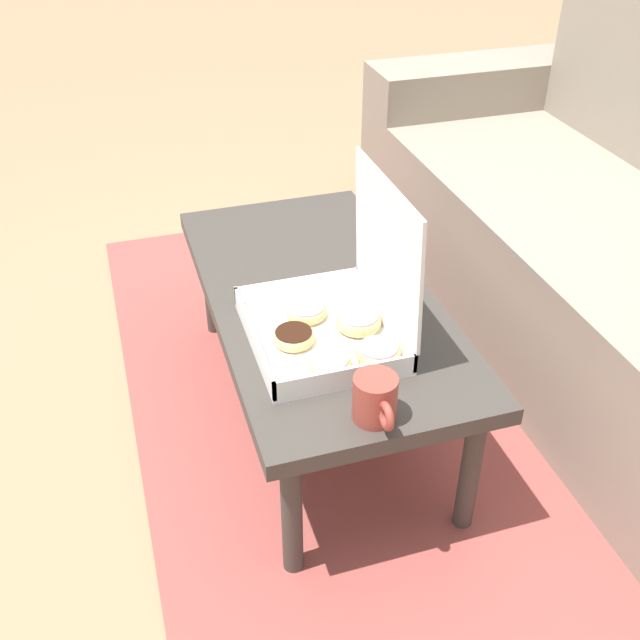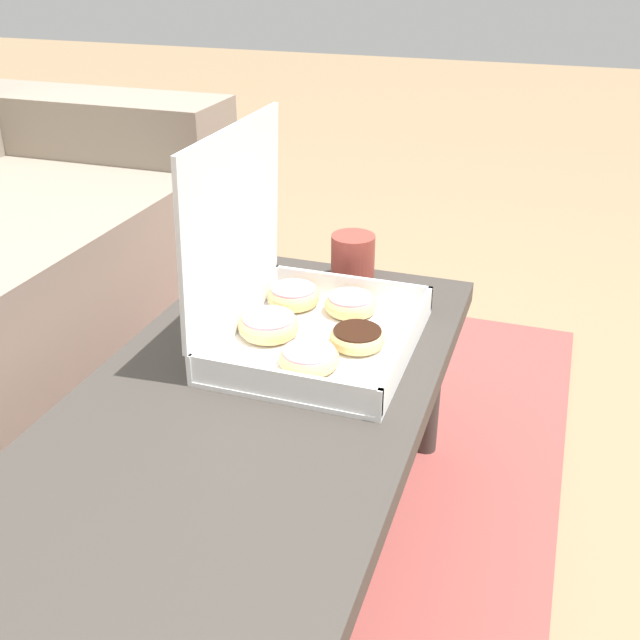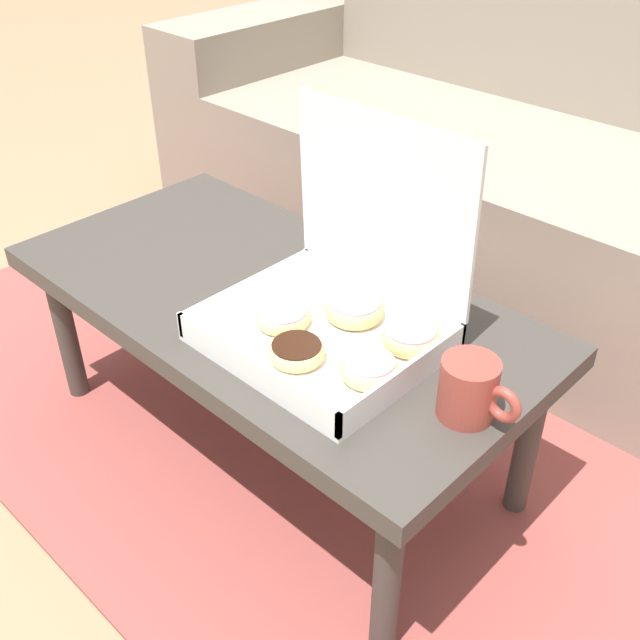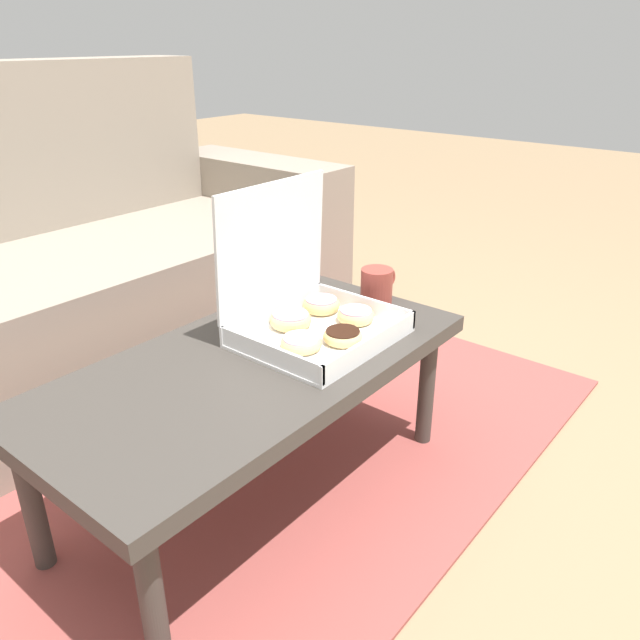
# 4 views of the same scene
# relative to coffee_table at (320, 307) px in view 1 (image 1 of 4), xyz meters

# --- Properties ---
(ground_plane) EXTENTS (12.00, 12.00, 0.00)m
(ground_plane) POSITION_rel_coffee_table_xyz_m (0.00, 0.14, -0.35)
(ground_plane) COLOR #937756
(area_rug) EXTENTS (2.22, 1.84, 0.01)m
(area_rug) POSITION_rel_coffee_table_xyz_m (0.00, 0.44, -0.34)
(area_rug) COLOR #994742
(area_rug) RESTS_ON ground_plane
(coffee_table) EXTENTS (1.03, 0.52, 0.39)m
(coffee_table) POSITION_rel_coffee_table_xyz_m (0.00, 0.00, 0.00)
(coffee_table) COLOR #3D3833
(coffee_table) RESTS_ON ground_plane
(pastry_box) EXTENTS (0.36, 0.31, 0.36)m
(pastry_box) POSITION_rel_coffee_table_xyz_m (0.19, -0.01, 0.10)
(pastry_box) COLOR white
(pastry_box) RESTS_ON coffee_table
(coffee_mug) EXTENTS (0.13, 0.09, 0.10)m
(coffee_mug) POSITION_rel_coffee_table_xyz_m (0.45, -0.03, 0.09)
(coffee_mug) COLOR #993D33
(coffee_mug) RESTS_ON coffee_table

